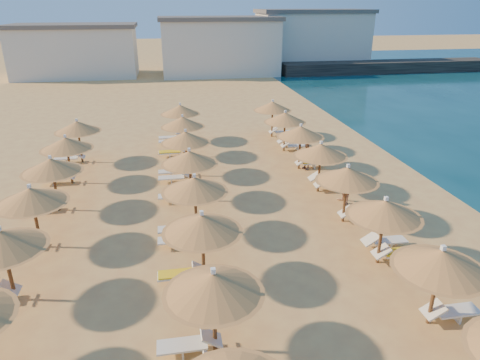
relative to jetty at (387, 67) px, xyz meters
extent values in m
plane|color=tan|center=(-26.67, -42.28, -0.75)|extent=(220.00, 220.00, 0.00)
cube|color=black|center=(0.00, 0.00, 0.00)|extent=(30.02, 4.15, 1.50)
cube|color=beige|center=(-41.52, 3.56, 2.25)|extent=(15.00, 8.00, 6.00)
cube|color=#59514C|center=(-41.52, 3.56, 5.50)|extent=(15.60, 8.48, 0.50)
cube|color=beige|center=(-23.11, 2.27, 2.65)|extent=(15.00, 8.00, 6.80)
cube|color=#59514C|center=(-23.11, 2.27, 6.30)|extent=(15.60, 8.48, 0.50)
cube|color=beige|center=(-9.27, 5.59, 3.05)|extent=(15.00, 8.00, 7.60)
cube|color=#59514C|center=(-9.27, 5.59, 7.10)|extent=(15.60, 8.48, 0.50)
cylinder|color=brown|center=(-23.17, -47.19, 0.33)|extent=(0.12, 0.12, 2.17)
cone|color=#AC6832|center=(-23.17, -47.19, 1.47)|extent=(2.50, 2.50, 0.62)
cone|color=#AC6832|center=(-23.17, -47.19, 1.23)|extent=(2.70, 2.70, 0.12)
cube|color=white|center=(-23.17, -47.19, 1.85)|extent=(0.12, 0.12, 0.14)
cylinder|color=brown|center=(-23.17, -43.91, 0.33)|extent=(0.12, 0.12, 2.17)
cone|color=#AC6832|center=(-23.17, -43.91, 1.47)|extent=(2.50, 2.50, 0.62)
cone|color=#AC6832|center=(-23.17, -43.91, 1.23)|extent=(2.70, 2.70, 0.12)
cube|color=white|center=(-23.17, -43.91, 1.85)|extent=(0.12, 0.12, 0.14)
cylinder|color=brown|center=(-23.17, -40.63, 0.33)|extent=(0.12, 0.12, 2.17)
cone|color=#AC6832|center=(-23.17, -40.63, 1.47)|extent=(2.50, 2.50, 0.62)
cone|color=#AC6832|center=(-23.17, -40.63, 1.23)|extent=(2.70, 2.70, 0.12)
cube|color=white|center=(-23.17, -40.63, 1.85)|extent=(0.12, 0.12, 0.14)
cylinder|color=brown|center=(-23.17, -37.35, 0.33)|extent=(0.12, 0.12, 2.17)
cone|color=#AC6832|center=(-23.17, -37.35, 1.47)|extent=(2.50, 2.50, 0.62)
cone|color=#AC6832|center=(-23.17, -37.35, 1.23)|extent=(2.70, 2.70, 0.12)
cube|color=white|center=(-23.17, -37.35, 1.85)|extent=(0.12, 0.12, 0.14)
cylinder|color=brown|center=(-23.17, -34.07, 0.33)|extent=(0.12, 0.12, 2.17)
cone|color=#AC6832|center=(-23.17, -34.07, 1.47)|extent=(2.50, 2.50, 0.62)
cone|color=#AC6832|center=(-23.17, -34.07, 1.23)|extent=(2.70, 2.70, 0.12)
cube|color=white|center=(-23.17, -34.07, 1.85)|extent=(0.12, 0.12, 0.14)
cylinder|color=brown|center=(-23.17, -30.79, 0.33)|extent=(0.12, 0.12, 2.17)
cone|color=#AC6832|center=(-23.17, -30.79, 1.47)|extent=(2.50, 2.50, 0.62)
cone|color=#AC6832|center=(-23.17, -30.79, 1.23)|extent=(2.70, 2.70, 0.12)
cube|color=white|center=(-23.17, -30.79, 1.85)|extent=(0.12, 0.12, 0.14)
cylinder|color=brown|center=(-23.17, -27.51, 0.33)|extent=(0.12, 0.12, 2.17)
cone|color=#AC6832|center=(-23.17, -27.51, 1.47)|extent=(2.50, 2.50, 0.62)
cone|color=#AC6832|center=(-23.17, -27.51, 1.23)|extent=(2.70, 2.70, 0.12)
cube|color=white|center=(-23.17, -27.51, 1.85)|extent=(0.12, 0.12, 0.14)
cylinder|color=brown|center=(-29.59, -47.19, 0.33)|extent=(0.12, 0.12, 2.17)
cone|color=#AC6832|center=(-29.59, -47.19, 1.47)|extent=(2.50, 2.50, 0.62)
cone|color=#AC6832|center=(-29.59, -47.19, 1.23)|extent=(2.70, 2.70, 0.12)
cube|color=white|center=(-29.59, -47.19, 1.85)|extent=(0.12, 0.12, 0.14)
cylinder|color=brown|center=(-29.59, -43.91, 0.33)|extent=(0.12, 0.12, 2.17)
cone|color=#AC6832|center=(-29.59, -43.91, 1.47)|extent=(2.50, 2.50, 0.62)
cone|color=#AC6832|center=(-29.59, -43.91, 1.23)|extent=(2.70, 2.70, 0.12)
cube|color=white|center=(-29.59, -43.91, 1.85)|extent=(0.12, 0.12, 0.14)
cylinder|color=brown|center=(-29.59, -40.63, 0.33)|extent=(0.12, 0.12, 2.17)
cone|color=#AC6832|center=(-29.59, -40.63, 1.47)|extent=(2.50, 2.50, 0.62)
cone|color=#AC6832|center=(-29.59, -40.63, 1.23)|extent=(2.70, 2.70, 0.12)
cube|color=white|center=(-29.59, -40.63, 1.85)|extent=(0.12, 0.12, 0.14)
cylinder|color=brown|center=(-29.59, -37.35, 0.33)|extent=(0.12, 0.12, 2.17)
cone|color=#AC6832|center=(-29.59, -37.35, 1.47)|extent=(2.50, 2.50, 0.62)
cone|color=#AC6832|center=(-29.59, -37.35, 1.23)|extent=(2.70, 2.70, 0.12)
cube|color=white|center=(-29.59, -37.35, 1.85)|extent=(0.12, 0.12, 0.14)
cylinder|color=brown|center=(-29.59, -34.07, 0.33)|extent=(0.12, 0.12, 2.17)
cone|color=#AC6832|center=(-29.59, -34.07, 1.47)|extent=(2.50, 2.50, 0.62)
cone|color=#AC6832|center=(-29.59, -34.07, 1.23)|extent=(2.70, 2.70, 0.12)
cube|color=white|center=(-29.59, -34.07, 1.85)|extent=(0.12, 0.12, 0.14)
cylinder|color=brown|center=(-29.59, -30.79, 0.33)|extent=(0.12, 0.12, 2.17)
cone|color=#AC6832|center=(-29.59, -30.79, 1.47)|extent=(2.50, 2.50, 0.62)
cone|color=#AC6832|center=(-29.59, -30.79, 1.23)|extent=(2.70, 2.70, 0.12)
cube|color=white|center=(-29.59, -30.79, 1.85)|extent=(0.12, 0.12, 0.14)
cylinder|color=brown|center=(-29.59, -27.51, 0.33)|extent=(0.12, 0.12, 2.17)
cone|color=#AC6832|center=(-29.59, -27.51, 1.47)|extent=(2.50, 2.50, 0.62)
cone|color=#AC6832|center=(-29.59, -27.51, 1.23)|extent=(2.70, 2.70, 0.12)
cube|color=white|center=(-29.59, -27.51, 1.85)|extent=(0.12, 0.12, 0.14)
cylinder|color=brown|center=(-35.71, -43.91, 0.33)|extent=(0.12, 0.12, 2.17)
cone|color=#AC6832|center=(-35.71, -43.91, 1.47)|extent=(2.50, 2.50, 0.62)
cone|color=#AC6832|center=(-35.71, -43.91, 1.23)|extent=(2.70, 2.70, 0.12)
cylinder|color=brown|center=(-35.71, -40.63, 0.33)|extent=(0.12, 0.12, 2.17)
cone|color=#AC6832|center=(-35.71, -40.63, 1.47)|extent=(2.50, 2.50, 0.62)
cone|color=#AC6832|center=(-35.71, -40.63, 1.23)|extent=(2.70, 2.70, 0.12)
cube|color=white|center=(-35.71, -40.63, 1.85)|extent=(0.12, 0.12, 0.14)
cylinder|color=brown|center=(-35.71, -37.35, 0.33)|extent=(0.12, 0.12, 2.17)
cone|color=#AC6832|center=(-35.71, -37.35, 1.47)|extent=(2.50, 2.50, 0.62)
cone|color=#AC6832|center=(-35.71, -37.35, 1.23)|extent=(2.70, 2.70, 0.12)
cube|color=white|center=(-35.71, -37.35, 1.85)|extent=(0.12, 0.12, 0.14)
cylinder|color=brown|center=(-35.71, -34.07, 0.33)|extent=(0.12, 0.12, 2.17)
cone|color=#AC6832|center=(-35.71, -34.07, 1.47)|extent=(2.50, 2.50, 0.62)
cone|color=#AC6832|center=(-35.71, -34.07, 1.23)|extent=(2.70, 2.70, 0.12)
cube|color=white|center=(-35.71, -34.07, 1.85)|extent=(0.12, 0.12, 0.14)
cylinder|color=brown|center=(-35.71, -30.79, 0.33)|extent=(0.12, 0.12, 2.17)
cone|color=#AC6832|center=(-35.71, -30.79, 1.47)|extent=(2.50, 2.50, 0.62)
cone|color=#AC6832|center=(-35.71, -30.79, 1.23)|extent=(2.70, 2.70, 0.12)
cube|color=white|center=(-35.71, -30.79, 1.85)|extent=(0.12, 0.12, 0.14)
cube|color=silver|center=(-22.27, -47.19, -0.43)|extent=(1.36, 0.55, 0.06)
cube|color=silver|center=(-22.27, -47.19, -0.59)|extent=(0.06, 0.50, 0.32)
cube|color=silver|center=(-23.07, -47.19, -0.29)|extent=(0.58, 0.55, 0.40)
cube|color=silver|center=(-30.49, -47.19, -0.43)|extent=(1.36, 0.55, 0.06)
cube|color=silver|center=(-30.49, -47.19, -0.59)|extent=(0.06, 0.50, 0.32)
cube|color=silver|center=(-29.70, -47.19, -0.29)|extent=(0.58, 0.55, 0.40)
cube|color=silver|center=(-22.27, -43.91, -0.43)|extent=(1.36, 0.55, 0.06)
cube|color=silver|center=(-22.27, -43.91, -0.59)|extent=(0.06, 0.50, 0.32)
cube|color=silver|center=(-23.07, -43.91, -0.29)|extent=(0.58, 0.55, 0.40)
cube|color=yellow|center=(-22.27, -43.91, -0.38)|extent=(1.31, 0.51, 0.05)
cube|color=silver|center=(-22.27, -43.01, -0.43)|extent=(1.36, 0.55, 0.06)
cube|color=silver|center=(-22.27, -43.01, -0.59)|extent=(0.06, 0.50, 0.32)
cube|color=silver|center=(-23.07, -43.01, -0.29)|extent=(0.58, 0.55, 0.40)
cube|color=silver|center=(-30.49, -43.91, -0.43)|extent=(1.36, 0.55, 0.06)
cube|color=silver|center=(-30.49, -43.91, -0.59)|extent=(0.06, 0.50, 0.32)
cube|color=silver|center=(-29.70, -43.91, -0.29)|extent=(0.58, 0.55, 0.40)
cube|color=yellow|center=(-30.49, -43.91, -0.38)|extent=(1.31, 0.51, 0.05)
cube|color=silver|center=(-22.27, -40.63, -0.43)|extent=(1.36, 0.55, 0.06)
cube|color=silver|center=(-22.27, -40.63, -0.59)|extent=(0.06, 0.50, 0.32)
cube|color=silver|center=(-23.07, -40.63, -0.29)|extent=(0.58, 0.55, 0.40)
cube|color=silver|center=(-30.49, -40.63, -0.43)|extent=(1.36, 0.55, 0.06)
cube|color=silver|center=(-30.49, -40.63, -0.59)|extent=(0.06, 0.50, 0.32)
cube|color=silver|center=(-29.70, -40.63, -0.29)|extent=(0.58, 0.55, 0.40)
cube|color=silver|center=(-30.49, -41.53, -0.43)|extent=(1.36, 0.55, 0.06)
cube|color=silver|center=(-30.49, -41.53, -0.59)|extent=(0.06, 0.50, 0.32)
cube|color=silver|center=(-29.70, -41.53, -0.29)|extent=(0.58, 0.55, 0.40)
cube|color=silver|center=(-22.27, -37.35, -0.43)|extent=(1.36, 0.55, 0.06)
cube|color=silver|center=(-22.27, -37.35, -0.59)|extent=(0.06, 0.50, 0.32)
cube|color=silver|center=(-23.07, -37.35, -0.29)|extent=(0.58, 0.55, 0.40)
cube|color=silver|center=(-22.27, -36.45, -0.43)|extent=(1.36, 0.55, 0.06)
cube|color=silver|center=(-22.27, -36.45, -0.59)|extent=(0.06, 0.50, 0.32)
cube|color=silver|center=(-23.07, -36.45, -0.29)|extent=(0.58, 0.55, 0.40)
cube|color=silver|center=(-30.49, -37.35, -0.43)|extent=(1.36, 0.55, 0.06)
cube|color=silver|center=(-30.49, -37.35, -0.59)|extent=(0.06, 0.50, 0.32)
cube|color=silver|center=(-29.70, -37.35, -0.29)|extent=(0.58, 0.55, 0.40)
cube|color=silver|center=(-22.27, -34.07, -0.43)|extent=(1.36, 0.55, 0.06)
cube|color=silver|center=(-22.27, -34.07, -0.59)|extent=(0.06, 0.50, 0.32)
cube|color=silver|center=(-23.07, -34.07, -0.29)|extent=(0.58, 0.55, 0.40)
cube|color=yellow|center=(-22.27, -34.07, -0.38)|extent=(1.31, 0.51, 0.05)
cube|color=silver|center=(-30.49, -34.07, -0.43)|extent=(1.36, 0.55, 0.06)
cube|color=silver|center=(-30.49, -34.07, -0.59)|extent=(0.06, 0.50, 0.32)
cube|color=silver|center=(-29.70, -34.07, -0.29)|extent=(0.58, 0.55, 0.40)
cube|color=silver|center=(-30.49, -34.97, -0.43)|extent=(1.36, 0.55, 0.06)
cube|color=silver|center=(-30.49, -34.97, -0.59)|extent=(0.06, 0.50, 0.32)
cube|color=silver|center=(-29.70, -34.97, -0.29)|extent=(0.58, 0.55, 0.40)
cube|color=silver|center=(-22.27, -30.79, -0.43)|extent=(1.36, 0.55, 0.06)
cube|color=silver|center=(-22.27, -30.79, -0.59)|extent=(0.06, 0.50, 0.32)
cube|color=silver|center=(-23.07, -30.79, -0.29)|extent=(0.58, 0.55, 0.40)
cube|color=silver|center=(-22.27, -29.89, -0.43)|extent=(1.36, 0.55, 0.06)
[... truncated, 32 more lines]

